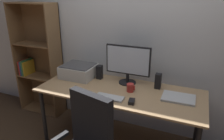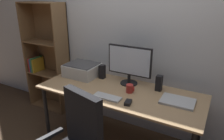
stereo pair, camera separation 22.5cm
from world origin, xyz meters
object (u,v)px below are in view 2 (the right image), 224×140
Objects in this scene: speaker_right at (159,83)px; bookshelf at (47,58)px; keyboard at (107,97)px; printer at (82,70)px; speaker_left at (102,72)px; laptop at (178,101)px; coffee_mug at (130,89)px; monitor at (129,63)px; desk at (119,97)px; mouse at (128,102)px.

bookshelf is (-1.78, 0.15, -0.03)m from speaker_right.
printer is (-0.58, 0.37, 0.07)m from keyboard.
keyboard is 1.71× the size of speaker_left.
laptop is 2.05m from bookshelf.
monitor is at bearing 116.61° from coffee_mug.
coffee_mug reaches higher than keyboard.
laptop is 0.20× the size of bookshelf.
keyboard is at bearing -53.17° from speaker_left.
speaker_right is at bearing -4.75° from bookshelf.
speaker_left is at bearing 148.74° from desk.
laptop is 0.98m from speaker_left.
monitor is at bearing 178.74° from speaker_right.
laptop reaches higher than keyboard.
bookshelf is (-1.42, 0.14, -0.20)m from monitor.
bookshelf is at bearing 151.31° from mouse.
keyboard is 0.69m from printer.
laptop is 1.88× the size of speaker_left.
bookshelf reaches higher than mouse.
printer is 0.25× the size of bookshelf.
monitor is 5.41× the size of mouse.
coffee_mug is 0.32m from speaker_right.
mouse is at bearing -46.84° from desk.
printer is at bearing 168.56° from coffee_mug.
coffee_mug is 0.23× the size of printer.
bookshelf is at bearing 157.55° from keyboard.
monitor is 0.65m from printer.
speaker_left reaches higher than mouse.
speaker_left reaches higher than laptop.
keyboard is 1.49m from bookshelf.
desk is 0.23m from keyboard.
bookshelf reaches higher than monitor.
laptop is (0.50, 0.03, -0.03)m from coffee_mug.
monitor is at bearing 5.33° from printer.
mouse is at bearing -111.02° from speaker_right.
mouse is (0.19, -0.44, -0.24)m from monitor.
speaker_right is at bearing 29.59° from desk.
bookshelf is (-1.07, 0.15, -0.03)m from speaker_left.
desk is 1.46m from bookshelf.
coffee_mug is (0.15, 0.22, 0.04)m from keyboard.
coffee_mug is 0.50m from laptop.
mouse is (0.20, -0.22, 0.09)m from desk.
bookshelf is (-2.03, 0.32, 0.04)m from laptop.
printer is at bearing -177.08° from speaker_right.
coffee_mug is 0.06× the size of bookshelf.
desk is 1.11× the size of bookshelf.
keyboard is at bearing -98.43° from desk.
speaker_left is at bearing -178.74° from monitor.
speaker_left reaches higher than coffee_mug.
speaker_right is at bearing 59.90° from mouse.
speaker_left is at bearing -7.90° from bookshelf.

